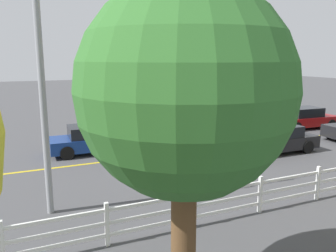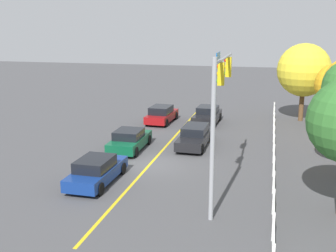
{
  "view_description": "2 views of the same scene",
  "coord_description": "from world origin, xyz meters",
  "px_view_note": "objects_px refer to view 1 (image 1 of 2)",
  "views": [
    {
      "loc": [
        7.09,
        14.89,
        4.66
      ],
      "look_at": [
        0.86,
        0.82,
        1.59
      ],
      "focal_mm": 36.82,
      "sensor_mm": 36.0,
      "label": 1
    },
    {
      "loc": [
        22.61,
        6.64,
        7.98
      ],
      "look_at": [
        0.11,
        1.08,
        2.36
      ],
      "focal_mm": 44.93,
      "sensor_mm": 36.0,
      "label": 2
    }
  ],
  "objects_px": {
    "car_0": "(272,140)",
    "car_2": "(199,128)",
    "car_4": "(95,139)",
    "car_3": "(305,118)",
    "tree_2": "(185,92)"
  },
  "relations": [
    {
      "from": "car_0",
      "to": "car_3",
      "type": "bearing_deg",
      "value": -146.92
    },
    {
      "from": "car_0",
      "to": "car_2",
      "type": "bearing_deg",
      "value": -63.49
    },
    {
      "from": "car_2",
      "to": "car_4",
      "type": "xyz_separation_m",
      "value": [
        6.04,
        0.29,
        0.01
      ]
    },
    {
      "from": "car_3",
      "to": "car_4",
      "type": "xyz_separation_m",
      "value": [
        14.09,
        0.25,
        -0.02
      ]
    },
    {
      "from": "car_0",
      "to": "car_4",
      "type": "xyz_separation_m",
      "value": [
        7.97,
        -3.66,
        0.0
      ]
    },
    {
      "from": "car_2",
      "to": "car_4",
      "type": "height_order",
      "value": "car_4"
    },
    {
      "from": "tree_2",
      "to": "car_2",
      "type": "bearing_deg",
      "value": -120.09
    },
    {
      "from": "car_3",
      "to": "car_2",
      "type": "bearing_deg",
      "value": -177.47
    },
    {
      "from": "car_0",
      "to": "car_2",
      "type": "relative_size",
      "value": 1.1
    },
    {
      "from": "car_0",
      "to": "car_4",
      "type": "relative_size",
      "value": 1.06
    },
    {
      "from": "car_0",
      "to": "tree_2",
      "type": "relative_size",
      "value": 0.81
    },
    {
      "from": "car_2",
      "to": "car_3",
      "type": "distance_m",
      "value": 8.04
    },
    {
      "from": "car_0",
      "to": "car_3",
      "type": "relative_size",
      "value": 1.13
    },
    {
      "from": "car_0",
      "to": "car_2",
      "type": "xyz_separation_m",
      "value": [
        1.93,
        -3.95,
        -0.01
      ]
    },
    {
      "from": "car_2",
      "to": "car_3",
      "type": "relative_size",
      "value": 1.02
    }
  ]
}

